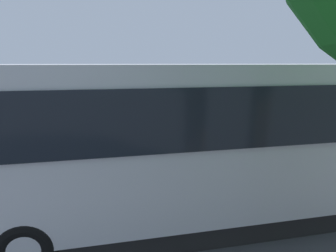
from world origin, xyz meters
name	(u,v)px	position (x,y,z in m)	size (l,w,h in m)	color
ground_plane	(150,152)	(0.00, 0.00, 0.00)	(80.00, 80.00, 0.00)	#424247
tour_bus	(233,142)	(-1.07, 4.69, 1.65)	(11.17, 2.60, 3.25)	silver
spectator_far_left	(262,139)	(-3.09, 2.44, 1.00)	(0.58, 0.33, 1.69)	#473823
spectator_left	(228,137)	(-2.18, 2.01, 0.99)	(0.57, 0.38, 1.68)	black
spectator_centre	(201,138)	(-1.26, 2.03, 1.01)	(0.57, 0.39, 1.70)	#473823
spectator_right	(162,139)	(-0.06, 2.05, 1.08)	(0.57, 0.39, 1.80)	black
spectator_far_right	(128,143)	(0.97, 2.17, 1.03)	(0.58, 0.37, 1.73)	black
parked_motorcycle_silver	(215,162)	(-1.46, 2.74, 0.48)	(2.05, 0.63, 0.99)	black
stunt_motorcycle	(115,129)	(1.21, -1.56, 0.61)	(1.97, 0.91, 1.23)	black
traffic_cone	(192,136)	(-1.90, -0.89, 0.30)	(0.34, 0.34, 0.63)	orange
bay_line_a	(227,142)	(-3.37, -0.69, 0.00)	(0.12, 4.74, 0.01)	white
bay_line_b	(168,146)	(-0.82, -0.69, 0.00)	(0.12, 4.44, 0.01)	white
bay_line_c	(103,150)	(1.74, -0.69, 0.00)	(0.12, 4.98, 0.01)	white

